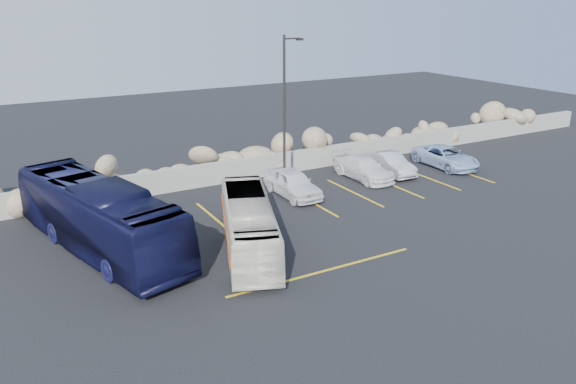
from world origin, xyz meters
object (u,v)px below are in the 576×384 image
tour_coach (99,217)px  car_b (390,164)px  car_c (363,168)px  car_a (293,183)px  lamppost (285,109)px  car_d (446,157)px  vintage_bus (249,225)px

tour_coach → car_b: tour_coach is taller
car_c → car_a: bearing=-174.8°
tour_coach → car_a: (10.06, 1.95, -0.76)m
lamppost → car_d: lamppost is taller
tour_coach → car_b: 17.13m
car_b → car_c: 1.91m
car_b → car_d: car_d is taller
lamppost → car_b: bearing=-6.5°
car_b → car_d: size_ratio=0.84×
car_a → car_d: 10.74m
vintage_bus → car_d: bearing=38.2°
car_b → car_d: 3.91m
tour_coach → car_c: bearing=-5.0°
car_d → vintage_bus: bearing=-161.4°
lamppost → car_b: lamppost is taller
vintage_bus → car_b: (11.71, 5.42, -0.47)m
lamppost → car_a: bearing=-102.9°
lamppost → car_c: bearing=-9.0°
lamppost → vintage_bus: size_ratio=1.03×
car_b → car_c: (-1.91, 0.01, 0.00)m
tour_coach → car_c: 15.25m
tour_coach → car_a: 10.28m
vintage_bus → car_c: (9.80, 5.44, -0.47)m
lamppost → car_a: 3.84m
car_b → lamppost: bearing=177.8°
lamppost → car_c: lamppost is taller
lamppost → tour_coach: bearing=-162.6°
car_a → car_b: car_a is taller
car_a → car_d: (10.74, 0.04, -0.07)m
lamppost → tour_coach: size_ratio=0.77×
car_b → car_c: size_ratio=0.88×
vintage_bus → car_b: vintage_bus is taller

